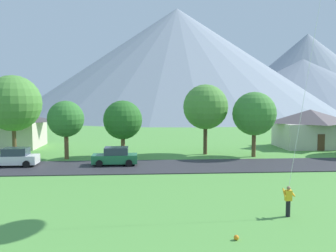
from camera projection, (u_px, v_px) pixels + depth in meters
name	position (u px, v px, depth m)	size (l,w,h in m)	color
road_strip	(177.00, 166.00, 33.11)	(160.00, 6.48, 0.08)	#2D2D33
mountain_far_east_ridge	(307.00, 72.00, 187.40)	(92.52, 92.52, 39.43)	gray
mountain_central_ridge	(303.00, 85.00, 173.14)	(99.94, 99.94, 24.89)	gray
mountain_far_west_ridge	(216.00, 86.00, 176.88)	(129.48, 129.48, 23.56)	#8E939E
mountain_west_ridge	(177.00, 62.00, 130.48)	(114.16, 114.16, 38.51)	gray
house_leftmost	(310.00, 128.00, 45.68)	(8.48, 6.51, 4.87)	beige
house_left_center	(1.00, 127.00, 45.55)	(10.72, 7.08, 5.07)	beige
tree_near_left	(254.00, 114.00, 38.23)	(4.69, 4.69, 7.02)	brown
tree_left_of_center	(66.00, 119.00, 36.82)	(3.76, 3.76, 6.09)	brown
tree_center	(13.00, 103.00, 39.38)	(6.21, 6.21, 8.88)	brown
tree_right_of_center	(206.00, 107.00, 39.80)	(5.04, 5.04, 7.88)	#4C3823
tree_near_right	(123.00, 120.00, 38.15)	(4.18, 4.18, 6.10)	brown
parked_car_green_west_end	(115.00, 157.00, 33.46)	(4.21, 2.10, 1.68)	#237042
parked_car_white_mid_west	(15.00, 158.00, 32.96)	(4.21, 2.10, 1.68)	white
soccer_ball	(236.00, 238.00, 16.12)	(0.24, 0.24, 0.24)	orange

